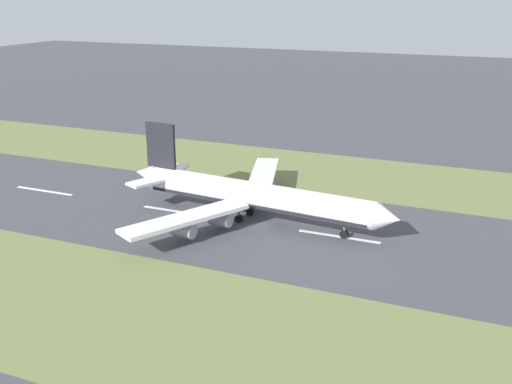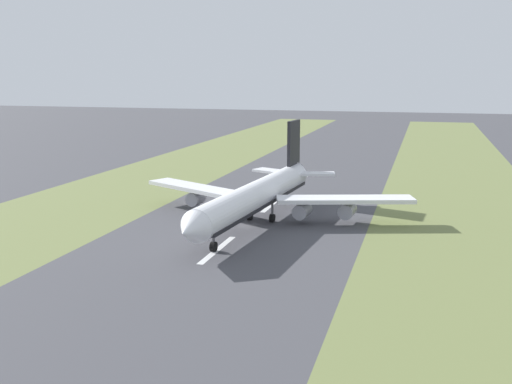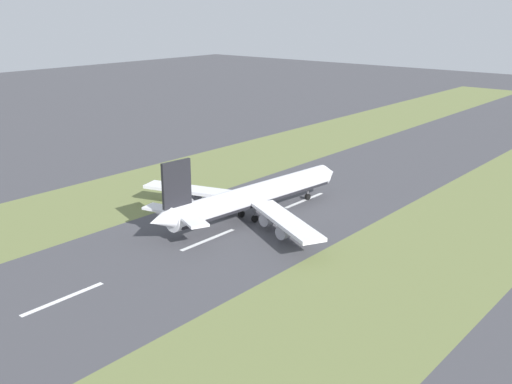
# 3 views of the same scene
# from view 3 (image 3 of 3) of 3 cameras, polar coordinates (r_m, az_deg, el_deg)

# --- Properties ---
(ground_plane) EXTENTS (800.00, 800.00, 0.00)m
(ground_plane) POSITION_cam_3_polar(r_m,az_deg,el_deg) (161.24, 0.90, -2.33)
(ground_plane) COLOR #424247
(grass_median_west) EXTENTS (40.00, 600.00, 0.01)m
(grass_median_west) POSITION_cam_3_polar(r_m,az_deg,el_deg) (191.39, -9.62, 0.62)
(grass_median_west) COLOR olive
(grass_median_west) RESTS_ON ground
(grass_median_east) EXTENTS (40.00, 600.00, 0.01)m
(grass_median_east) POSITION_cam_3_polar(r_m,az_deg,el_deg) (139.35, 15.49, -6.24)
(grass_median_east) COLOR olive
(grass_median_east) RESTS_ON ground
(centreline_dash_near) EXTENTS (1.20, 18.00, 0.01)m
(centreline_dash_near) POSITION_cam_3_polar(r_m,az_deg,el_deg) (123.36, -17.86, -9.65)
(centreline_dash_near) COLOR silver
(centreline_dash_near) RESTS_ON ground
(centreline_dash_mid) EXTENTS (1.20, 18.00, 0.01)m
(centreline_dash_mid) POSITION_cam_3_polar(r_m,az_deg,el_deg) (145.93, -4.57, -4.54)
(centreline_dash_mid) COLOR silver
(centreline_dash_mid) RESTS_ON ground
(centreline_dash_far) EXTENTS (1.20, 18.00, 0.01)m
(centreline_dash_far) POSITION_cam_3_polar(r_m,az_deg,el_deg) (174.86, 4.62, -0.79)
(centreline_dash_far) COLOR silver
(centreline_dash_far) RESTS_ON ground
(airplane_main_jet) EXTENTS (63.87, 67.22, 20.20)m
(airplane_main_jet) POSITION_cam_3_polar(r_m,az_deg,el_deg) (157.58, -0.49, -0.49)
(airplane_main_jet) COLOR white
(airplane_main_jet) RESTS_ON ground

